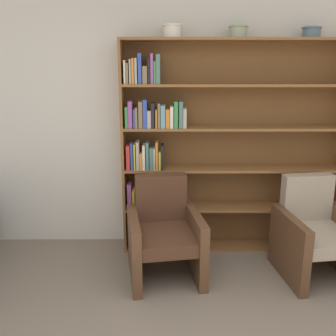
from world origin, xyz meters
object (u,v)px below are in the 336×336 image
(armchair_cushioned, at_px, (316,234))
(bookshelf, at_px, (211,150))
(bowl_stoneware, at_px, (312,32))
(armchair_leather, at_px, (164,234))
(bowl_sage, at_px, (238,31))
(bowl_cream, at_px, (172,30))

(armchair_cushioned, bearing_deg, bookshelf, -38.87)
(bowl_stoneware, bearing_deg, armchair_leather, -158.58)
(bowl_sage, xyz_separation_m, bowl_stoneware, (0.68, 0.00, -0.01))
(bowl_cream, height_order, armchair_cushioned, bowl_cream)
(bookshelf, distance_m, bowl_cream, 1.21)
(bowl_cream, relative_size, bowl_sage, 1.02)
(bowl_sage, bearing_deg, bowl_stoneware, 0.00)
(bowl_cream, bearing_deg, bowl_sage, 0.00)
(bowl_cream, bearing_deg, armchair_cushioned, -22.33)
(bowl_stoneware, height_order, armchair_cushioned, bowl_stoneware)
(bookshelf, height_order, bowl_cream, bowl_cream)
(armchair_leather, height_order, armchair_cushioned, same)
(bowl_stoneware, distance_m, armchair_leather, 2.32)
(bowl_sage, height_order, bowl_stoneware, bowl_sage)
(bowl_cream, xyz_separation_m, armchair_cushioned, (1.31, -0.54, -1.81))
(bowl_sage, bearing_deg, armchair_cushioned, -37.61)
(bookshelf, height_order, armchair_cushioned, bookshelf)
(bookshelf, relative_size, bowl_sage, 12.03)
(bowl_cream, height_order, bowl_sage, bowl_cream)
(bookshelf, relative_size, bowl_cream, 11.79)
(bowl_sage, relative_size, armchair_cushioned, 0.21)
(bookshelf, height_order, bowl_sage, bowl_sage)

